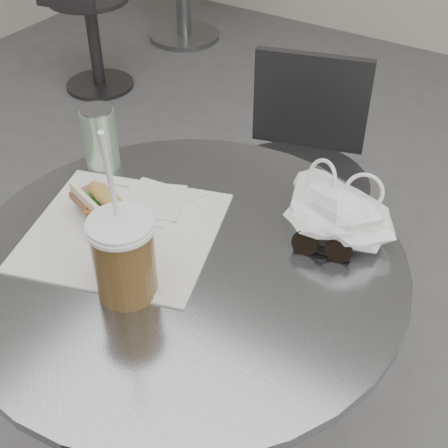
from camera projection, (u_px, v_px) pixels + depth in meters
The scene contains 10 objects.
cafe_table at pixel (190, 359), 1.23m from camera, with size 0.76×0.76×0.74m.
chair_far at pixel (293, 214), 1.79m from camera, with size 0.41×0.44×0.77m.
bg_chair at pixel (87, 28), 2.93m from camera, with size 0.38×0.40×0.71m.
sandwich_paper at pixel (124, 231), 1.11m from camera, with size 0.32×0.31×0.00m, color white.
banh_mi at pixel (106, 210), 1.10m from camera, with size 0.23×0.15×0.07m.
iced_coffee at pixel (124, 256), 0.95m from camera, with size 0.10×0.10×0.30m.
sunglasses at pixel (322, 247), 1.05m from camera, with size 0.10×0.04×0.05m.
plastic_bag at pixel (335, 213), 1.07m from camera, with size 0.19×0.15×0.09m, color white, non-canonical shape.
napkin_stack at pixel (153, 202), 1.17m from camera, with size 0.15×0.15×0.01m.
drink_can at pixel (100, 138), 1.23m from camera, with size 0.07×0.07×0.13m.
Camera 1 is at (0.48, -0.43, 1.45)m, focal length 50.00 mm.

